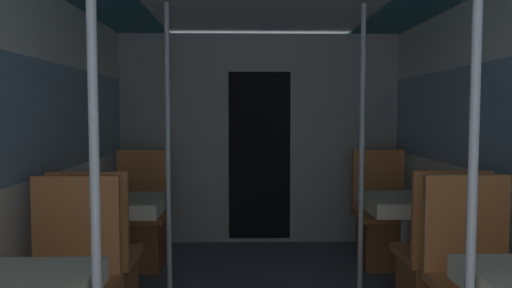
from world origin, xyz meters
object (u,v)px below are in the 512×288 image
(dining_table_right_1, at_px, (407,209))
(chair_right_near_1, at_px, (437,278))
(support_pole_left_0, at_px, (95,187))
(support_pole_right_0, at_px, (473,185))
(chair_right_far_1, at_px, (383,231))
(support_pole_right_1, at_px, (362,149))
(chair_left_near_1, at_px, (99,281))
(chair_left_far_1, at_px, (140,233))
(dining_table_left_1, at_px, (122,211))
(support_pole_left_1, at_px, (168,150))

(dining_table_right_1, bearing_deg, chair_right_near_1, -90.00)
(support_pole_left_0, distance_m, support_pole_right_0, 1.46)
(support_pole_left_0, xyz_separation_m, dining_table_right_1, (1.81, 1.83, -0.46))
(support_pole_left_0, distance_m, chair_right_far_1, 3.15)
(support_pole_right_0, bearing_deg, support_pole_right_1, 90.00)
(chair_left_near_1, xyz_separation_m, chair_left_far_1, (0.00, 1.25, 0.00))
(chair_left_near_1, xyz_separation_m, support_pole_right_1, (1.81, 0.63, 0.78))
(chair_left_near_1, xyz_separation_m, chair_right_far_1, (2.16, 1.25, 0.00))
(chair_left_near_1, relative_size, support_pole_right_0, 0.47)
(dining_table_right_1, distance_m, chair_right_far_1, 0.70)
(support_pole_right_0, height_order, chair_right_near_1, support_pole_right_0)
(chair_left_far_1, bearing_deg, support_pole_right_0, 126.37)
(dining_table_right_1, bearing_deg, support_pole_right_0, -100.85)
(dining_table_left_1, bearing_deg, chair_left_near_1, -90.00)
(dining_table_left_1, xyz_separation_m, dining_table_right_1, (2.16, 0.00, 0.00))
(chair_left_near_1, xyz_separation_m, support_pole_right_0, (1.81, -1.20, 0.78))
(dining_table_left_1, height_order, support_pole_right_1, support_pole_right_1)
(chair_right_near_1, distance_m, chair_right_far_1, 1.25)
(support_pole_left_0, bearing_deg, chair_left_far_1, 98.12)
(support_pole_left_0, xyz_separation_m, support_pole_left_1, (0.00, 1.83, 0.00))
(chair_left_near_1, bearing_deg, support_pole_right_1, 19.10)
(support_pole_right_1, bearing_deg, support_pole_right_0, -90.00)
(support_pole_left_0, bearing_deg, support_pole_right_1, 51.45)
(support_pole_left_1, height_order, support_pole_right_1, same)
(dining_table_left_1, relative_size, support_pole_right_1, 0.33)
(chair_left_near_1, bearing_deg, dining_table_left_1, 90.00)
(support_pole_right_0, distance_m, dining_table_right_1, 1.92)
(support_pole_left_0, relative_size, chair_left_far_1, 2.12)
(support_pole_left_0, bearing_deg, chair_right_far_1, 53.63)
(support_pole_right_1, bearing_deg, chair_right_far_1, 60.76)
(chair_left_near_1, height_order, chair_right_far_1, same)
(support_pole_left_0, xyz_separation_m, chair_right_far_1, (1.81, 2.45, -0.78))
(dining_table_left_1, distance_m, chair_left_near_1, 0.70)
(chair_right_far_1, bearing_deg, support_pole_left_1, 19.10)
(chair_left_far_1, distance_m, support_pole_right_1, 2.07)
(support_pole_left_1, distance_m, dining_table_right_1, 1.86)
(chair_left_near_1, bearing_deg, support_pole_right_0, -33.64)
(support_pole_left_1, distance_m, support_pole_right_1, 1.46)
(dining_table_left_1, xyz_separation_m, support_pole_right_0, (1.81, -1.83, 0.46))
(dining_table_left_1, xyz_separation_m, chair_left_far_1, (-0.00, 0.63, -0.32))
(chair_left_far_1, xyz_separation_m, support_pole_right_0, (1.81, -2.45, 0.78))
(chair_right_far_1, bearing_deg, dining_table_right_1, 90.00)
(support_pole_right_1, bearing_deg, dining_table_right_1, -0.00)
(support_pole_left_1, height_order, support_pole_right_0, same)
(dining_table_left_1, bearing_deg, support_pole_right_0, -45.33)
(support_pole_right_0, xyz_separation_m, chair_right_near_1, (0.35, 1.20, -0.78))
(support_pole_left_0, bearing_deg, support_pole_left_1, 90.00)
(support_pole_left_0, bearing_deg, chair_left_near_1, 106.24)
(dining_table_left_1, bearing_deg, support_pole_left_0, -79.15)
(chair_left_far_1, height_order, support_pole_right_1, support_pole_right_1)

